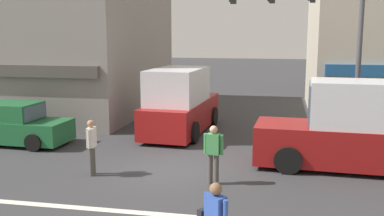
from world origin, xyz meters
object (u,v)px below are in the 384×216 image
traffic_light_mast (322,29)px  pedestrian_far_side (92,144)px  utility_pole_near_left (36,39)px  box_truck_crossing_rightbound (355,130)px  box_truck_parked_curbside (180,104)px  sedan_approaching_near (15,125)px  pedestrian_mid_crossing (213,151)px

traffic_light_mast → pedestrian_far_side: size_ratio=3.71×
utility_pole_near_left → box_truck_crossing_rightbound: size_ratio=1.31×
box_truck_parked_curbside → pedestrian_far_side: bearing=-102.3°
box_truck_crossing_rightbound → pedestrian_far_side: size_ratio=3.41×
box_truck_crossing_rightbound → sedan_approaching_near: box_truck_crossing_rightbound is taller
pedestrian_mid_crossing → box_truck_parked_curbside: bearing=111.0°
traffic_light_mast → box_truck_crossing_rightbound: bearing=-72.6°
utility_pole_near_left → pedestrian_mid_crossing: bearing=-36.2°
traffic_light_mast → sedan_approaching_near: 11.96m
box_truck_crossing_rightbound → pedestrian_mid_crossing: bearing=-150.9°
box_truck_crossing_rightbound → pedestrian_mid_crossing: 4.64m
utility_pole_near_left → box_truck_parked_curbside: 7.29m
traffic_light_mast → pedestrian_far_side: 9.08m
utility_pole_near_left → box_truck_crossing_rightbound: utility_pole_near_left is taller
box_truck_crossing_rightbound → pedestrian_far_side: bearing=-164.3°
traffic_light_mast → sedan_approaching_near: size_ratio=1.49×
pedestrian_mid_crossing → pedestrian_far_side: same height
box_truck_crossing_rightbound → box_truck_parked_curbside: size_ratio=0.99×
box_truck_parked_curbside → box_truck_crossing_rightbound: bearing=-31.0°
box_truck_parked_curbside → utility_pole_near_left: bearing=175.1°
sedan_approaching_near → pedestrian_mid_crossing: size_ratio=2.49×
utility_pole_near_left → traffic_light_mast: utility_pole_near_left is taller
utility_pole_near_left → pedestrian_mid_crossing: 11.67m
pedestrian_mid_crossing → pedestrian_far_side: 3.65m
sedan_approaching_near → pedestrian_mid_crossing: (8.07, -3.06, 0.24)m
utility_pole_near_left → box_truck_parked_curbside: size_ratio=1.31×
utility_pole_near_left → pedestrian_far_side: size_ratio=4.47×
utility_pole_near_left → box_truck_parked_curbside: (6.78, -0.58, -2.63)m
pedestrian_far_side → pedestrian_mid_crossing: bearing=-1.4°
box_truck_parked_curbside → sedan_approaching_near: size_ratio=1.38×
traffic_light_mast → box_truck_crossing_rightbound: 4.26m
box_truck_crossing_rightbound → utility_pole_near_left: bearing=161.4°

